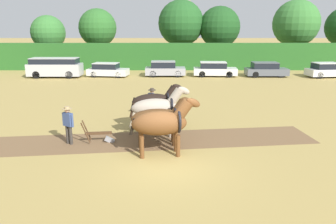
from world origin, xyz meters
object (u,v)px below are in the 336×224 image
object	(u,v)px
tree_center	(182,23)
tree_left	(50,33)
church_spire	(188,6)
farmer_beside_team	(153,101)
tree_center_right	(221,27)
draft_horse_trail_right	(156,102)
farmer_at_plow	(69,122)
parked_car_center_left	(166,69)
tree_center_left	(99,28)
parked_car_center	(216,69)
draft_horse_trail_left	(159,108)
plow	(102,136)
parked_van	(56,67)
parked_car_left	(109,70)
tree_right	(298,23)
parked_car_right	(328,70)
draft_horse_lead_left	(163,123)
parked_car_center_right	(267,70)

from	to	relation	value
tree_center	tree_left	bearing A→B (deg)	-176.53
church_spire	farmer_beside_team	world-z (taller)	church_spire
tree_center_right	draft_horse_trail_right	xyz separation A→B (m)	(-7.48, -28.48, -3.47)
farmer_at_plow	parked_car_center_left	bearing A→B (deg)	21.97
tree_left	tree_center	xyz separation A→B (m)	(17.50, 1.06, 1.21)
tree_center_left	parked_car_center	world-z (taller)	tree_center_left
tree_center_left	farmer_at_plow	distance (m)	30.26
tree_center	tree_center_right	size ratio (longest dim) A/B	1.11
draft_horse_trail_left	draft_horse_trail_right	world-z (taller)	draft_horse_trail_left
farmer_at_plow	tree_center_left	bearing A→B (deg)	42.46
tree_left	plow	world-z (taller)	tree_left
tree_center_right	parked_van	size ratio (longest dim) A/B	1.43
parked_car_left	tree_right	bearing A→B (deg)	33.28
tree_right	draft_horse_trail_left	size ratio (longest dim) A/B	2.87
tree_left	parked_van	world-z (taller)	tree_left
draft_horse_trail_left	draft_horse_trail_right	bearing A→B (deg)	90.42
tree_center	draft_horse_trail_right	distance (m)	29.38
parked_van	parked_car_center	xyz separation A→B (m)	(16.35, 0.66, -0.31)
parked_car_center	parked_car_right	world-z (taller)	same
tree_center_left	parked_car_center_left	bearing A→B (deg)	-47.74
tree_right	parked_car_center	size ratio (longest dim) A/B	1.85
tree_left	tree_center_left	distance (m)	6.72
tree_center_left	draft_horse_trail_left	size ratio (longest dim) A/B	2.47
parked_car_center_left	parked_car_center	world-z (taller)	parked_car_center_left
tree_right	draft_horse_lead_left	distance (m)	36.53
parked_car_right	plow	bearing A→B (deg)	-142.20
draft_horse_trail_right	farmer_beside_team	size ratio (longest dim) A/B	1.57
tree_left	church_spire	bearing A→B (deg)	59.35
farmer_beside_team	parked_van	world-z (taller)	parked_van
farmer_at_plow	parked_van	world-z (taller)	parked_van
tree_center_left	farmer_at_plow	xyz separation A→B (m)	(4.63, -29.67, -3.77)
parked_car_center	farmer_beside_team	bearing A→B (deg)	-106.49
tree_center	draft_horse_trail_left	world-z (taller)	tree_center
draft_horse_trail_right	plow	distance (m)	3.36
draft_horse_trail_left	farmer_at_plow	xyz separation A→B (m)	(-3.96, -1.09, -0.38)
tree_left	draft_horse_trail_right	distance (m)	31.89
church_spire	draft_horse_trail_left	xyz separation A→B (m)	(-4.72, -62.83, -7.77)
tree_left	farmer_beside_team	world-z (taller)	tree_left
draft_horse_trail_right	parked_car_center_right	bearing A→B (deg)	51.74
tree_right	parked_car_center_right	distance (m)	13.73
tree_center_right	plow	xyz separation A→B (m)	(-9.89, -30.55, -4.57)
parked_car_center_left	parked_car_center	bearing A→B (deg)	-1.04
parked_car_left	parked_van	bearing A→B (deg)	-167.35
parked_van	tree_center_right	bearing A→B (deg)	32.18
parked_car_left	parked_car_center_left	xyz separation A→B (m)	(5.91, 0.27, 0.08)
parked_van	tree_center	bearing A→B (deg)	42.32
plow	farmer_at_plow	xyz separation A→B (m)	(-1.40, -0.20, 0.72)
tree_center	parked_car_center_right	world-z (taller)	tree_center
tree_center	church_spire	world-z (taller)	church_spire
draft_horse_trail_left	farmer_beside_team	bearing A→B (deg)	90.69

